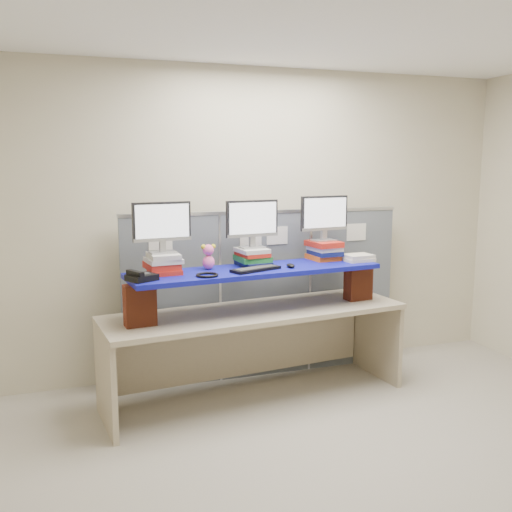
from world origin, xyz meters
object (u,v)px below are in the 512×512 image
object	(u,v)px
blue_board	(256,271)
desk_phone	(141,277)
monitor_left	(162,224)
keyboard	(256,269)
desk	(256,328)
monitor_center	(252,221)
monitor_right	(324,215)

from	to	relation	value
blue_board	desk_phone	bearing A→B (deg)	-174.31
monitor_left	keyboard	distance (m)	0.81
desk	keyboard	distance (m)	0.52
desk	monitor_center	size ratio (longest dim) A/B	5.66
blue_board	monitor_right	size ratio (longest dim) A/B	4.57
desk	desk_phone	bearing A→B (deg)	-174.31
keyboard	desk_phone	distance (m)	0.91
blue_board	monitor_center	world-z (taller)	monitor_center
monitor_center	keyboard	xyz separation A→B (m)	(-0.04, -0.22, -0.36)
monitor_center	monitor_left	bearing A→B (deg)	180.00
keyboard	desk	bearing A→B (deg)	49.30
desk	desk_phone	size ratio (longest dim) A/B	10.48
blue_board	monitor_left	xyz separation A→B (m)	(-0.74, 0.04, 0.40)
desk	monitor_left	size ratio (longest dim) A/B	5.66
desk	desk_phone	world-z (taller)	desk_phone
monitor_center	desk_phone	distance (m)	1.06
desk	desk_phone	distance (m)	1.10
desk	keyboard	world-z (taller)	keyboard
keyboard	desk_phone	world-z (taller)	desk_phone
desk	monitor_left	distance (m)	1.15
desk	keyboard	size ratio (longest dim) A/B	5.85
keyboard	blue_board	bearing A→B (deg)	49.30
monitor_left	monitor_center	distance (m)	0.76
monitor_center	monitor_right	xyz separation A→B (m)	(0.68, 0.07, 0.02)
desk	monitor_right	bearing A→B (deg)	9.49
monitor_center	keyboard	world-z (taller)	monitor_center
monitor_center	blue_board	bearing A→B (deg)	-99.92
keyboard	desk_phone	bearing A→B (deg)	165.72
monitor_right	blue_board	bearing A→B (deg)	-170.51
desk	monitor_center	distance (m)	0.88
monitor_right	desk_phone	bearing A→B (deg)	-172.69
monitor_center	monitor_right	bearing A→B (deg)	-0.00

